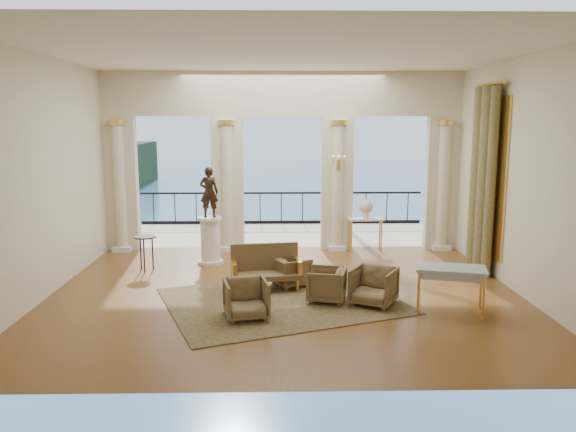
{
  "coord_description": "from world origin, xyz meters",
  "views": [
    {
      "loc": [
        -0.16,
        -10.45,
        3.31
      ],
      "look_at": [
        0.07,
        0.6,
        1.41
      ],
      "focal_mm": 35.0,
      "sensor_mm": 36.0,
      "label": 1
    }
  ],
  "objects_px": {
    "armchair_d": "(291,270)",
    "console_table": "(365,224)",
    "armchair_c": "(326,283)",
    "statue": "(209,192)",
    "settee": "(266,267)",
    "game_table": "(451,272)",
    "armchair_a": "(246,297)",
    "side_table": "(145,241)",
    "pedestal": "(210,241)",
    "armchair_b": "(374,284)"
  },
  "relations": [
    {
      "from": "armchair_d",
      "to": "statue",
      "type": "relative_size",
      "value": 0.57
    },
    {
      "from": "armchair_c",
      "to": "pedestal",
      "type": "xyz_separation_m",
      "value": [
        -2.46,
        2.82,
        0.18
      ]
    },
    {
      "from": "armchair_c",
      "to": "game_table",
      "type": "relative_size",
      "value": 0.53
    },
    {
      "from": "armchair_c",
      "to": "armchair_d",
      "type": "relative_size",
      "value": 1.04
    },
    {
      "from": "armchair_b",
      "to": "armchair_d",
      "type": "distance_m",
      "value": 1.88
    },
    {
      "from": "pedestal",
      "to": "side_table",
      "type": "height_order",
      "value": "pedestal"
    },
    {
      "from": "armchair_c",
      "to": "statue",
      "type": "xyz_separation_m",
      "value": [
        -2.46,
        2.82,
        1.33
      ]
    },
    {
      "from": "armchair_c",
      "to": "armchair_d",
      "type": "height_order",
      "value": "armchair_c"
    },
    {
      "from": "armchair_d",
      "to": "settee",
      "type": "height_order",
      "value": "settee"
    },
    {
      "from": "armchair_a",
      "to": "armchair_c",
      "type": "distance_m",
      "value": 1.67
    },
    {
      "from": "armchair_a",
      "to": "armchair_b",
      "type": "height_order",
      "value": "armchair_b"
    },
    {
      "from": "armchair_c",
      "to": "side_table",
      "type": "height_order",
      "value": "side_table"
    },
    {
      "from": "armchair_d",
      "to": "game_table",
      "type": "relative_size",
      "value": 0.51
    },
    {
      "from": "console_table",
      "to": "armchair_c",
      "type": "bearing_deg",
      "value": -112.09
    },
    {
      "from": "armchair_a",
      "to": "statue",
      "type": "height_order",
      "value": "statue"
    },
    {
      "from": "console_table",
      "to": "side_table",
      "type": "relative_size",
      "value": 1.16
    },
    {
      "from": "armchair_a",
      "to": "armchair_b",
      "type": "relative_size",
      "value": 0.96
    },
    {
      "from": "pedestal",
      "to": "console_table",
      "type": "bearing_deg",
      "value": 17.82
    },
    {
      "from": "console_table",
      "to": "settee",
      "type": "bearing_deg",
      "value": -130.93
    },
    {
      "from": "armchair_c",
      "to": "game_table",
      "type": "bearing_deg",
      "value": 86.6
    },
    {
      "from": "armchair_c",
      "to": "settee",
      "type": "height_order",
      "value": "settee"
    },
    {
      "from": "settee",
      "to": "side_table",
      "type": "bearing_deg",
      "value": 143.22
    },
    {
      "from": "pedestal",
      "to": "side_table",
      "type": "bearing_deg",
      "value": -155.83
    },
    {
      "from": "armchair_d",
      "to": "game_table",
      "type": "distance_m",
      "value": 3.18
    },
    {
      "from": "armchair_d",
      "to": "console_table",
      "type": "xyz_separation_m",
      "value": [
        1.98,
        3.07,
        0.37
      ]
    },
    {
      "from": "armchair_d",
      "to": "settee",
      "type": "bearing_deg",
      "value": 81.93
    },
    {
      "from": "armchair_b",
      "to": "side_table",
      "type": "xyz_separation_m",
      "value": [
        -4.65,
        2.43,
        0.29
      ]
    },
    {
      "from": "armchair_b",
      "to": "console_table",
      "type": "xyz_separation_m",
      "value": [
        0.52,
        4.26,
        0.32
      ]
    },
    {
      "from": "game_table",
      "to": "console_table",
      "type": "distance_m",
      "value": 4.72
    },
    {
      "from": "settee",
      "to": "game_table",
      "type": "height_order",
      "value": "settee"
    },
    {
      "from": "console_table",
      "to": "armchair_b",
      "type": "bearing_deg",
      "value": -100.54
    },
    {
      "from": "statue",
      "to": "side_table",
      "type": "height_order",
      "value": "statue"
    },
    {
      "from": "armchair_c",
      "to": "console_table",
      "type": "bearing_deg",
      "value": 174.44
    },
    {
      "from": "settee",
      "to": "side_table",
      "type": "distance_m",
      "value": 3.05
    },
    {
      "from": "armchair_b",
      "to": "game_table",
      "type": "height_order",
      "value": "game_table"
    },
    {
      "from": "armchair_d",
      "to": "console_table",
      "type": "height_order",
      "value": "console_table"
    },
    {
      "from": "armchair_b",
      "to": "pedestal",
      "type": "distance_m",
      "value": 4.48
    },
    {
      "from": "settee",
      "to": "pedestal",
      "type": "height_order",
      "value": "pedestal"
    },
    {
      "from": "armchair_a",
      "to": "side_table",
      "type": "bearing_deg",
      "value": 115.59
    },
    {
      "from": "side_table",
      "to": "statue",
      "type": "bearing_deg",
      "value": 24.17
    },
    {
      "from": "statue",
      "to": "game_table",
      "type": "bearing_deg",
      "value": 148.84
    },
    {
      "from": "armchair_c",
      "to": "statue",
      "type": "bearing_deg",
      "value": -125.99
    },
    {
      "from": "armchair_a",
      "to": "console_table",
      "type": "bearing_deg",
      "value": 48.26
    },
    {
      "from": "pedestal",
      "to": "settee",
      "type": "bearing_deg",
      "value": -56.97
    },
    {
      "from": "armchair_d",
      "to": "statue",
      "type": "height_order",
      "value": "statue"
    },
    {
      "from": "armchair_d",
      "to": "armchair_c",
      "type": "bearing_deg",
      "value": -176.42
    },
    {
      "from": "statue",
      "to": "console_table",
      "type": "bearing_deg",
      "value": -156.37
    },
    {
      "from": "armchair_d",
      "to": "side_table",
      "type": "relative_size",
      "value": 0.85
    },
    {
      "from": "game_table",
      "to": "side_table",
      "type": "height_order",
      "value": "game_table"
    },
    {
      "from": "armchair_d",
      "to": "game_table",
      "type": "height_order",
      "value": "game_table"
    }
  ]
}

